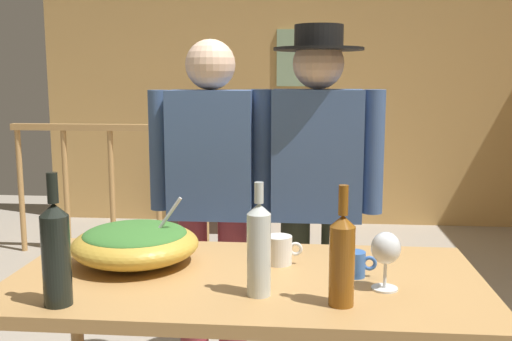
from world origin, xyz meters
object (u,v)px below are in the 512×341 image
at_px(stair_railing, 206,176).
at_px(mug_blue, 355,264).
at_px(wine_bottle_dark, 56,252).
at_px(person_standing_left, 212,188).
at_px(tv_console, 220,205).
at_px(wine_bottle_amber, 342,258).
at_px(person_standing_right, 316,180).
at_px(wine_bottle_clear, 259,248).
at_px(wine_glass, 386,250).
at_px(mug_white, 279,250).
at_px(framed_picture, 304,58).
at_px(salad_bowl, 135,242).
at_px(serving_table, 245,298).
at_px(flat_screen_tv, 219,155).

height_order(stair_railing, mug_blue, stair_railing).
relative_size(wine_bottle_dark, person_standing_left, 0.24).
height_order(tv_console, wine_bottle_amber, wine_bottle_amber).
height_order(tv_console, person_standing_right, person_standing_right).
bearing_deg(wine_bottle_clear, wine_glass, 12.02).
height_order(mug_white, person_standing_right, person_standing_right).
bearing_deg(wine_bottle_amber, framed_picture, 92.24).
height_order(stair_railing, tv_console, stair_railing).
bearing_deg(salad_bowl, person_standing_right, 46.68).
relative_size(wine_glass, wine_bottle_dark, 0.47).
xyz_separation_m(serving_table, salad_bowl, (-0.39, 0.10, 0.15)).
bearing_deg(framed_picture, stair_railing, -122.86).
bearing_deg(framed_picture, serving_table, -92.02).
bearing_deg(salad_bowl, tv_console, 93.87).
distance_m(wine_bottle_clear, mug_blue, 0.36).
relative_size(serving_table, salad_bowl, 3.51).
bearing_deg(serving_table, person_standing_right, 72.90).
height_order(flat_screen_tv, salad_bowl, salad_bowl).
height_order(mug_white, person_standing_left, person_standing_left).
distance_m(mug_blue, person_standing_left, 0.93).
xyz_separation_m(wine_bottle_clear, wine_bottle_amber, (0.23, -0.06, -0.01)).
xyz_separation_m(salad_bowl, wine_bottle_dark, (-0.11, -0.38, 0.08)).
bearing_deg(person_standing_left, serving_table, 106.75).
distance_m(stair_railing, flat_screen_tv, 0.82).
bearing_deg(stair_railing, framed_picture, 57.14).
distance_m(framed_picture, wine_bottle_clear, 4.03).
relative_size(wine_bottle_amber, mug_white, 2.70).
relative_size(framed_picture, wine_bottle_clear, 1.57).
xyz_separation_m(wine_bottle_amber, person_standing_right, (-0.06, 0.97, 0.05)).
relative_size(wine_bottle_dark, mug_blue, 3.52).
bearing_deg(wine_glass, framed_picture, 94.32).
distance_m(flat_screen_tv, mug_blue, 3.60).
distance_m(flat_screen_tv, person_standing_left, 2.77).
distance_m(wine_glass, mug_white, 0.40).
relative_size(tv_console, wine_glass, 5.10).
distance_m(flat_screen_tv, person_standing_right, 2.88).
height_order(salad_bowl, wine_bottle_dark, wine_bottle_dark).
bearing_deg(mug_white, framed_picture, 89.49).
distance_m(wine_glass, mug_blue, 0.16).
height_order(framed_picture, person_standing_right, framed_picture).
bearing_deg(flat_screen_tv, tv_console, 90.00).
distance_m(tv_console, mug_white, 3.51).
height_order(tv_console, serving_table, serving_table).
relative_size(flat_screen_tv, wine_bottle_amber, 1.62).
distance_m(wine_bottle_clear, person_standing_left, 0.96).
xyz_separation_m(wine_bottle_dark, wine_bottle_amber, (0.78, 0.07, -0.02)).
distance_m(serving_table, wine_bottle_amber, 0.42).
xyz_separation_m(framed_picture, serving_table, (-0.13, -3.81, -0.87)).
bearing_deg(mug_blue, tv_console, 105.46).
height_order(salad_bowl, person_standing_left, person_standing_left).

